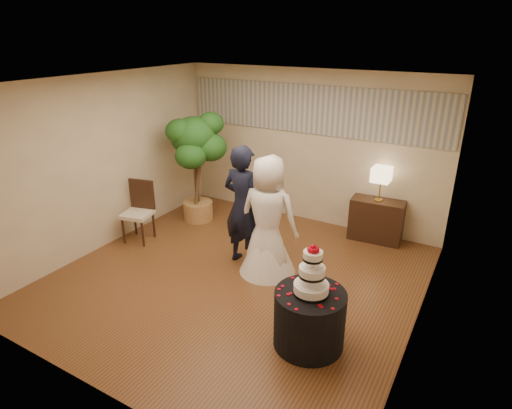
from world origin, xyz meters
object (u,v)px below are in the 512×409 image
Objects in this scene: groom at (243,206)px; console at (376,220)px; wedding_cake at (312,269)px; ficus_tree at (196,167)px; cake_table at (309,319)px; bride at (268,216)px; side_chair at (137,212)px; table_lamp at (380,184)px.

groom reaches higher than console.
ficus_tree reaches higher than wedding_cake.
groom is at bearing 142.71° from cake_table.
ficus_tree is (-2.07, 1.02, 0.14)m from bride.
groom is at bearing -5.04° from side_chair.
ficus_tree is 2.00× the size of side_chair.
wedding_cake is at bearing -92.45° from console.
bride is at bearing -124.80° from console.
cake_table is at bearing -28.22° from side_chair.
side_chair is (-2.42, -0.21, -0.38)m from bride.
ficus_tree is (-3.26, 2.21, 0.70)m from cake_table.
ficus_tree is at bearing 61.39° from side_chair.
bride is 2.32m from ficus_tree.
ficus_tree reaches higher than console.
table_lamp is at bearing 91.39° from wedding_cake.
bride is at bearing -8.07° from side_chair.
side_chair is (-3.60, 0.98, 0.18)m from cake_table.
side_chair reaches higher than console.
table_lamp is 3.30m from ficus_tree.
table_lamp is 0.55× the size of side_chair.
side_chair is at bearing -149.68° from table_lamp.
console is (-0.07, 3.05, 0.02)m from cake_table.
side_chair is (-3.53, -2.06, -0.50)m from table_lamp.
ficus_tree reaches higher than groom.
cake_table is 1.40× the size of table_lamp.
groom reaches higher than bride.
wedding_cake is 0.69× the size of console.
ficus_tree reaches higher than bride.
table_lamp is at bearing 91.39° from cake_table.
cake_table is 3.05m from console.
table_lamp is at bearing -125.61° from groom.
side_chair reaches higher than cake_table.
console is at bearing 91.39° from wedding_cake.
cake_table is 0.92× the size of console.
table_lamp is (-0.07, 3.05, 0.68)m from cake_table.
console reaches higher than cake_table.
ficus_tree is (-3.19, -0.84, 0.68)m from console.
groom is at bearing 142.71° from wedding_cake.
table_lamp is at bearing -126.44° from bride.
groom is 3.26× the size of table_lamp.
wedding_cake is at bearing -28.22° from side_chair.
side_chair is at bearing -105.62° from ficus_tree.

